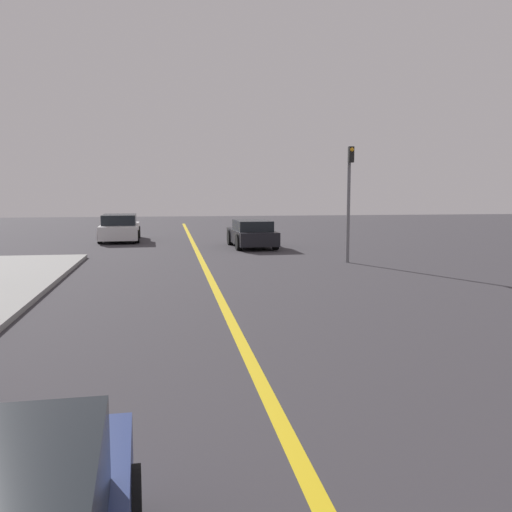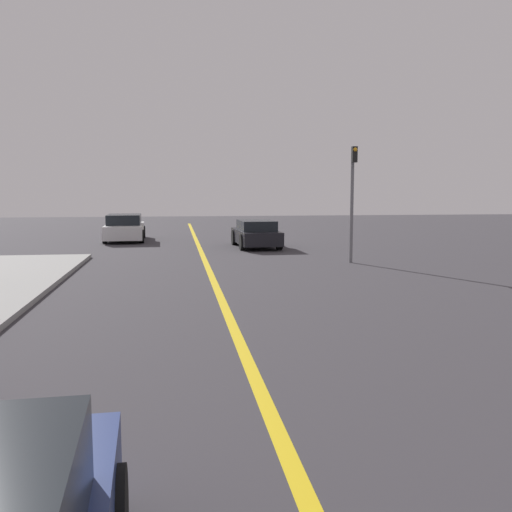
{
  "view_description": "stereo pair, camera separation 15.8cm",
  "coord_description": "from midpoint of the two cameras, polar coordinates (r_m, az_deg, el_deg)",
  "views": [
    {
      "loc": [
        -1.22,
        4.05,
        2.61
      ],
      "look_at": [
        0.61,
        15.82,
        1.22
      ],
      "focal_mm": 40.0,
      "sensor_mm": 36.0,
      "label": 1
    },
    {
      "loc": [
        -1.06,
        4.03,
        2.61
      ],
      "look_at": [
        0.61,
        15.82,
        1.22
      ],
      "focal_mm": 40.0,
      "sensor_mm": 36.0,
      "label": 2
    }
  ],
  "objects": [
    {
      "name": "car_parked_left_lot",
      "position": [
        29.87,
        -12.84,
        2.76
      ],
      "size": [
        2.07,
        4.72,
        1.35
      ],
      "rotation": [
        0.0,
        0.0,
        0.03
      ],
      "color": "silver",
      "rests_on": "ground_plane"
    },
    {
      "name": "road_center_line",
      "position": [
        14.25,
        -3.37,
        -3.88
      ],
      "size": [
        0.2,
        60.0,
        0.01
      ],
      "color": "gold",
      "rests_on": "ground_plane"
    },
    {
      "name": "car_far_distant",
      "position": [
        25.79,
        0.17,
        2.23
      ],
      "size": [
        1.96,
        4.11,
        1.23
      ],
      "rotation": [
        0.0,
        0.0,
        0.04
      ],
      "color": "black",
      "rests_on": "ground_plane"
    },
    {
      "name": "traffic_light",
      "position": [
        20.5,
        9.84,
        6.3
      ],
      "size": [
        0.18,
        0.4,
        4.09
      ],
      "color": "slate",
      "rests_on": "ground_plane"
    }
  ]
}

